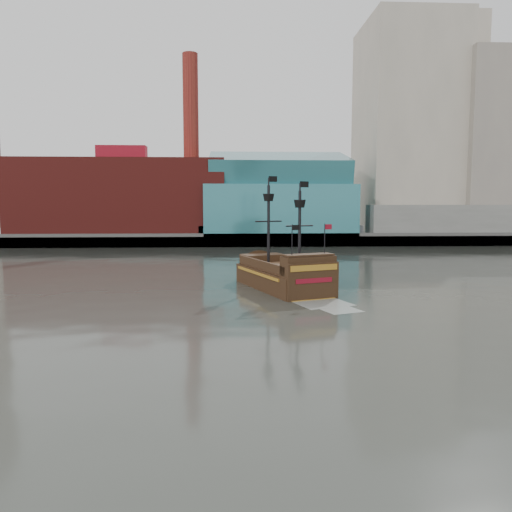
{
  "coord_description": "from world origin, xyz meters",
  "views": [
    {
      "loc": [
        0.15,
        -32.8,
        8.49
      ],
      "look_at": [
        2.28,
        8.85,
        4.0
      ],
      "focal_mm": 35.0,
      "sensor_mm": 36.0,
      "label": 1
    }
  ],
  "objects": [
    {
      "name": "seawall",
      "position": [
        0.0,
        62.5,
        1.3
      ],
      "size": [
        220.0,
        1.0,
        2.6
      ],
      "primitive_type": "cube",
      "color": "#4C4C49",
      "rests_on": "ground"
    },
    {
      "name": "promenade_far",
      "position": [
        0.0,
        92.0,
        1.0
      ],
      "size": [
        220.0,
        60.0,
        2.0
      ],
      "primitive_type": "cube",
      "color": "slate",
      "rests_on": "ground"
    },
    {
      "name": "skyline",
      "position": [
        5.21,
        84.56,
        24.55
      ],
      "size": [
        149.0,
        45.0,
        62.0
      ],
      "color": "brown",
      "rests_on": "promenade_far"
    },
    {
      "name": "ground",
      "position": [
        0.0,
        0.0,
        0.0
      ],
      "size": [
        400.0,
        400.0,
        0.0
      ],
      "primitive_type": "plane",
      "color": "#2D2F2A",
      "rests_on": "ground"
    },
    {
      "name": "pirate_ship",
      "position": [
        5.32,
        15.44,
        1.08
      ],
      "size": [
        9.81,
        16.55,
        11.9
      ],
      "rotation": [
        0.0,
        0.0,
        0.34
      ],
      "color": "black",
      "rests_on": "ground"
    }
  ]
}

